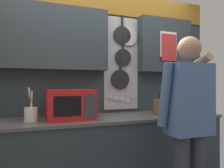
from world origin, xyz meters
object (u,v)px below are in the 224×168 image
Objects in this scene: microwave at (70,104)px; utensil_crock at (31,113)px; person at (188,114)px; knife_block at (161,106)px.

microwave is 0.38m from utensil_crock.
person reaches higher than microwave.
utensil_crock is at bearing 179.96° from knife_block.
person is at bearing -27.71° from utensil_crock.
utensil_crock is (-0.37, 0.00, -0.07)m from microwave.
utensil_crock is at bearing 152.29° from person.
utensil_crock is (-1.45, 0.00, -0.01)m from knife_block.
knife_block is 0.78× the size of utensil_crock.
knife_block is 0.70m from person.
microwave is at bearing 143.69° from person.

